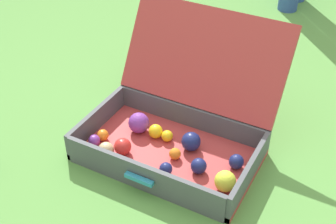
{
  "coord_description": "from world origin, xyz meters",
  "views": [
    {
      "loc": [
        0.65,
        -1.16,
        1.2
      ],
      "look_at": [
        0.02,
        -0.0,
        0.22
      ],
      "focal_mm": 49.01,
      "sensor_mm": 36.0,
      "label": 1
    }
  ],
  "objects": [
    {
      "name": "ground_plane",
      "position": [
        0.0,
        0.0,
        0.0
      ],
      "size": [
        16.0,
        16.0,
        0.0
      ],
      "primitive_type": "plane",
      "color": "#569342"
    },
    {
      "name": "open_suitcase",
      "position": [
        0.02,
        0.08,
        0.11
      ],
      "size": [
        0.67,
        0.63,
        0.47
      ],
      "color": "#B23838",
      "rests_on": "ground"
    }
  ]
}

